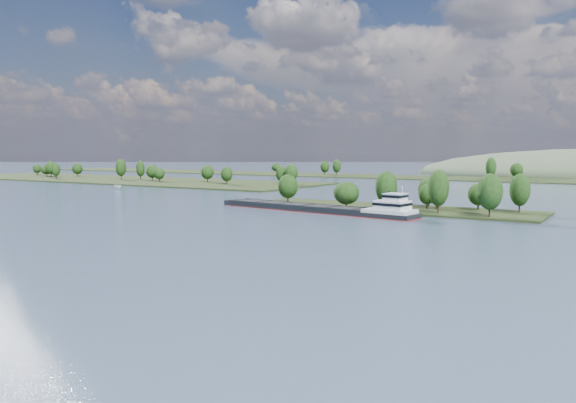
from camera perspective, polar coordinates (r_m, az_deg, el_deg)
The scene contains 6 objects.
ground at distance 141.24m, azimuth 0.98°, elevation -2.91°, with size 1800.00×1800.00×0.00m, color #3B4C66.
tree_island at distance 190.94m, azimuth 11.60°, elevation 0.26°, with size 100.00×31.64×14.75m.
left_bank at distance 397.25m, azimuth -16.97°, elevation 2.21°, with size 300.00×80.00×15.35m.
back_shoreline at distance 404.90m, azimuth 23.17°, elevation 2.05°, with size 900.00×60.00×16.27m.
cargo_barge at distance 182.24m, azimuth 3.78°, elevation -0.69°, with size 75.37×18.99×10.12m.
motorboat at distance 302.83m, azimuth -16.91°, elevation 1.42°, with size 2.36×6.26×2.42m, color silver.
Camera 1 is at (72.30, 0.31, 19.87)m, focal length 35.00 mm.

